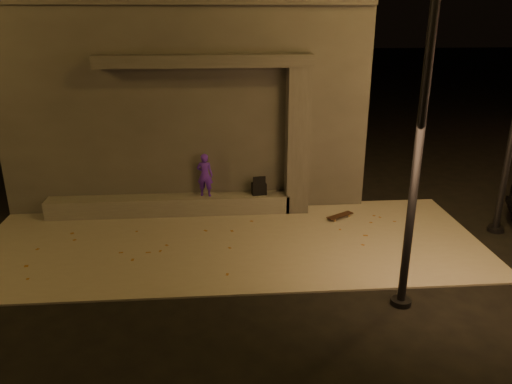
{
  "coord_description": "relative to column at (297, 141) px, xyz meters",
  "views": [
    {
      "loc": [
        -0.25,
        -8.01,
        4.87
      ],
      "look_at": [
        0.54,
        2.0,
        1.19
      ],
      "focal_mm": 35.0,
      "sensor_mm": 36.0,
      "label": 1
    }
  ],
  "objects": [
    {
      "name": "building",
      "position": [
        -2.7,
        2.74,
        0.77
      ],
      "size": [
        9.0,
        5.1,
        5.22
      ],
      "color": "#3A3835",
      "rests_on": "ground"
    },
    {
      "name": "skateboard",
      "position": [
        1.01,
        -0.65,
        -1.73
      ],
      "size": [
        0.74,
        0.56,
        0.08
      ],
      "rotation": [
        0.0,
        0.0,
        0.55
      ],
      "color": "black",
      "rests_on": "sidewalk"
    },
    {
      "name": "backpack",
      "position": [
        -0.94,
        0.0,
        -1.18
      ],
      "size": [
        0.38,
        0.28,
        0.5
      ],
      "rotation": [
        0.0,
        0.0,
        0.14
      ],
      "color": "black",
      "rests_on": "ledge"
    },
    {
      "name": "street_lamp_0",
      "position": [
        1.19,
        -4.42,
        2.56
      ],
      "size": [
        0.36,
        0.36,
        7.81
      ],
      "color": "black",
      "rests_on": "ground"
    },
    {
      "name": "column",
      "position": [
        0.0,
        0.0,
        0.0
      ],
      "size": [
        0.55,
        0.55,
        3.6
      ],
      "primitive_type": "cube",
      "color": "#3A3835",
      "rests_on": "sidewalk"
    },
    {
      "name": "ground",
      "position": [
        -1.7,
        -3.75,
        -1.84
      ],
      "size": [
        120.0,
        120.0,
        0.0
      ],
      "primitive_type": "plane",
      "color": "black",
      "rests_on": "ground"
    },
    {
      "name": "skateboarder",
      "position": [
        -2.28,
        0.0,
        -0.8
      ],
      "size": [
        0.45,
        0.34,
        1.09
      ],
      "primitive_type": "imported",
      "rotation": [
        0.0,
        0.0,
        2.91
      ],
      "color": "#4119A7",
      "rests_on": "ledge"
    },
    {
      "name": "ledge",
      "position": [
        -3.2,
        0.0,
        -1.58
      ],
      "size": [
        6.0,
        0.55,
        0.45
      ],
      "primitive_type": "cube",
      "color": "#55534D",
      "rests_on": "sidewalk"
    },
    {
      "name": "sidewalk",
      "position": [
        -1.7,
        -1.75,
        -1.82
      ],
      "size": [
        11.0,
        4.4,
        0.04
      ],
      "primitive_type": "cube",
      "color": "slate",
      "rests_on": "ground"
    },
    {
      "name": "canopy",
      "position": [
        -2.2,
        0.05,
        1.94
      ],
      "size": [
        5.0,
        0.7,
        0.28
      ],
      "primitive_type": "cube",
      "color": "#3A3835",
      "rests_on": "column"
    }
  ]
}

